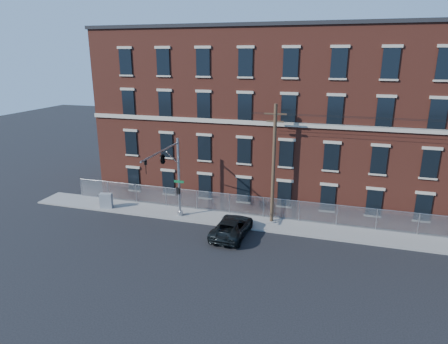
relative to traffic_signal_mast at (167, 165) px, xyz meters
name	(u,v)px	position (x,y,z in m)	size (l,w,h in m)	color
ground	(232,249)	(6.00, -2.18, -5.39)	(140.00, 140.00, 0.00)	black
sidewalk	(398,240)	(18.00, 2.82, -5.33)	(65.00, 3.00, 0.12)	gray
mill_building	(397,119)	(18.00, 11.75, 2.76)	(55.30, 14.32, 16.30)	maroon
chain_link_fence	(397,221)	(18.00, 4.12, -4.33)	(59.06, 0.06, 1.85)	#A5A8AD
traffic_signal_mast	(167,165)	(0.00, 0.00, 0.00)	(0.90, 6.75, 7.00)	#9EA0A5
utility_pole_near	(274,162)	(8.00, 3.42, -0.05)	(1.80, 0.28, 10.00)	#4B3825
pickup_truck	(232,227)	(5.42, 0.00, -4.65)	(2.44, 5.29, 1.47)	black
utility_cabinet	(106,201)	(-7.28, 2.02, -4.57)	(1.12, 0.56, 1.39)	gray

